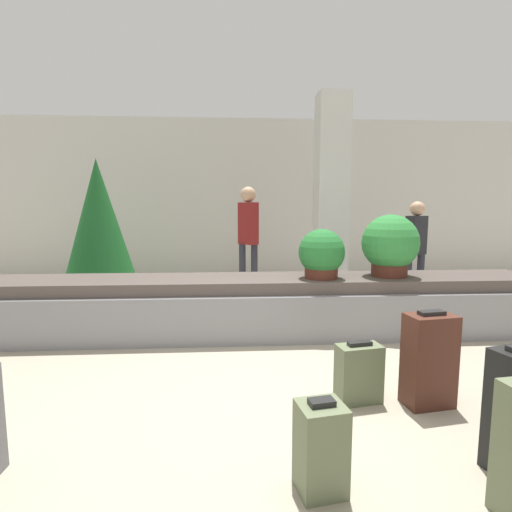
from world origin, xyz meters
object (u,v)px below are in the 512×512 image
at_px(potted_plant_1, 322,255).
at_px(decorated_tree, 99,226).
at_px(pillar, 331,199).
at_px(traveler_1, 416,243).
at_px(suitcase_6, 429,360).
at_px(potted_plant_0, 390,245).
at_px(traveler_0, 248,230).
at_px(suitcase_4, 359,373).
at_px(suitcase_1, 321,448).

xyz_separation_m(potted_plant_1, decorated_tree, (-3.04, 1.72, 0.25)).
distance_m(pillar, potted_plant_1, 1.93).
xyz_separation_m(pillar, decorated_tree, (-3.57, -0.02, -0.41)).
bearing_deg(traveler_1, suitcase_6, -143.12).
distance_m(pillar, suitcase_6, 3.66).
xyz_separation_m(pillar, potted_plant_0, (0.30, -1.66, -0.56)).
xyz_separation_m(pillar, traveler_0, (-1.28, 0.35, -0.50)).
xyz_separation_m(suitcase_6, decorated_tree, (-3.48, 3.43, 0.84)).
distance_m(suitcase_4, traveler_1, 3.71).
xyz_separation_m(suitcase_6, potted_plant_1, (-0.44, 1.71, 0.59)).
bearing_deg(traveler_0, traveler_1, 37.70).
relative_size(suitcase_4, suitcase_6, 0.65).
bearing_deg(traveler_0, potted_plant_0, -1.05).
relative_size(potted_plant_0, traveler_0, 0.40).
xyz_separation_m(suitcase_6, potted_plant_0, (0.39, 1.78, 0.68)).
relative_size(pillar, traveler_0, 1.77).
height_order(suitcase_4, suitcase_6, suitcase_6).
height_order(potted_plant_0, potted_plant_1, potted_plant_0).
bearing_deg(suitcase_1, suitcase_4, 51.75).
height_order(suitcase_4, potted_plant_1, potted_plant_1).
bearing_deg(suitcase_4, suitcase_6, -19.42).
distance_m(potted_plant_1, traveler_0, 2.22).
distance_m(suitcase_1, potted_plant_1, 2.72).
height_order(potted_plant_0, traveler_0, traveler_0).
bearing_deg(potted_plant_1, traveler_1, 39.44).
height_order(pillar, traveler_1, pillar).
bearing_deg(potted_plant_0, potted_plant_1, -174.90).
height_order(pillar, suitcase_1, pillar).
height_order(pillar, potted_plant_1, pillar).
bearing_deg(potted_plant_1, suitcase_4, -92.30).
relative_size(potted_plant_0, decorated_tree, 0.33).
bearing_deg(potted_plant_0, traveler_0, 128.32).
bearing_deg(decorated_tree, traveler_1, -2.69).
bearing_deg(potted_plant_1, suitcase_6, -75.59).
bearing_deg(potted_plant_0, decorated_tree, 157.00).
relative_size(potted_plant_1, traveler_1, 0.36).
height_order(pillar, suitcase_4, pillar).
bearing_deg(traveler_1, suitcase_1, -150.33).
bearing_deg(potted_plant_0, suitcase_1, -118.01).
distance_m(potted_plant_0, traveler_0, 2.56).
distance_m(potted_plant_1, traveler_1, 2.35).
bearing_deg(traveler_0, suitcase_4, -28.85).
relative_size(pillar, potted_plant_1, 5.63).
bearing_deg(suitcase_6, potted_plant_0, 68.82).
relative_size(potted_plant_1, traveler_0, 0.31).
relative_size(pillar, suitcase_6, 4.38).
height_order(pillar, potted_plant_0, pillar).
distance_m(pillar, potted_plant_0, 1.78).
relative_size(suitcase_1, suitcase_4, 1.07).
relative_size(suitcase_1, traveler_0, 0.28).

